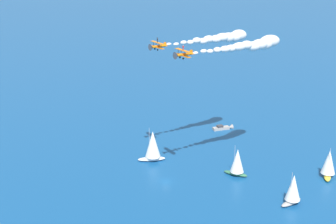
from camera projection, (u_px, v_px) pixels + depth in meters
name	position (u px, v px, depth m)	size (l,w,h in m)	color
ground_plane	(166.00, 182.00, 174.42)	(2000.00, 2000.00, 0.00)	navy
motorboat_near_centre	(224.00, 128.00, 224.63)	(9.53, 7.33, 2.82)	#9E9993
sailboat_far_port	(293.00, 189.00, 157.73)	(7.69, 8.56, 11.63)	#9E9993
sailboat_far_stbd	(237.00, 162.00, 177.57)	(9.41, 6.11, 11.69)	#33704C
sailboat_inshore	(153.00, 146.00, 189.67)	(11.13, 7.70, 13.90)	white
sailboat_offshore	(329.00, 163.00, 176.28)	(5.35, 9.38, 11.95)	gold
biplane_lead	(183.00, 54.00, 150.89)	(6.45, 6.53, 3.57)	orange
wingwalker_lead	(183.00, 47.00, 150.16)	(1.17, 1.08, 1.53)	red
smoke_trail_lead	(256.00, 44.00, 167.22)	(27.87, 30.53, 4.91)	silver
biplane_wingman	(157.00, 46.00, 168.96)	(6.45, 6.53, 3.57)	orange
wingwalker_wingman	(157.00, 40.00, 168.22)	(0.74, 0.69, 1.76)	black
smoke_trail_wingman	(225.00, 38.00, 185.13)	(27.53, 29.91, 4.57)	silver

